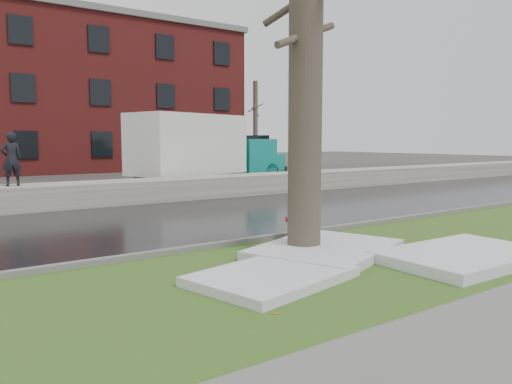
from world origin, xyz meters
TOP-DOWN VIEW (x-y plane):
  - ground at (0.00, 0.00)m, footprint 120.00×120.00m
  - verge at (0.00, -1.25)m, footprint 60.00×4.50m
  - road at (0.00, 4.50)m, footprint 60.00×7.00m
  - parking_lot at (0.00, 13.00)m, footprint 60.00×9.00m
  - curb at (0.00, 1.00)m, footprint 60.00×0.15m
  - snowbank at (0.00, 8.70)m, footprint 60.00×1.60m
  - brick_building at (2.00, 30.00)m, footprint 26.00×12.00m
  - bg_tree_right at (16.00, 24.00)m, footprint 1.40×1.62m
  - fire_hydrant at (0.28, 0.61)m, footprint 0.43×0.41m
  - tree at (-0.28, -0.28)m, footprint 1.55×1.82m
  - box_truck at (4.51, 11.68)m, footprint 9.41×4.24m
  - worker at (-3.54, 8.76)m, footprint 0.59×0.41m
  - snow_patch_near at (-0.05, -0.61)m, footprint 3.13×2.78m
  - snow_patch_far at (-1.89, -1.42)m, footprint 2.49×2.02m
  - snow_patch_side at (1.48, -2.35)m, footprint 2.84×1.86m

SIDE VIEW (x-z plane):
  - ground at x=0.00m, z-range 0.00..0.00m
  - road at x=0.00m, z-range 0.00..0.03m
  - parking_lot at x=0.00m, z-range 0.00..0.03m
  - verge at x=0.00m, z-range 0.00..0.04m
  - curb at x=0.00m, z-range 0.00..0.14m
  - snow_patch_far at x=-1.89m, z-range 0.04..0.18m
  - snow_patch_near at x=-0.05m, z-range 0.04..0.20m
  - snow_patch_side at x=1.48m, z-range 0.04..0.22m
  - snowbank at x=0.00m, z-range 0.00..0.75m
  - fire_hydrant at x=0.28m, z-range 0.07..0.94m
  - worker at x=-3.54m, z-range 0.75..2.30m
  - box_truck at x=4.51m, z-range 0.09..3.21m
  - bg_tree_right at x=16.00m, z-range 0.08..6.58m
  - tree at x=-0.28m, z-range 0.07..7.55m
  - brick_building at x=2.00m, z-range 0.00..10.00m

